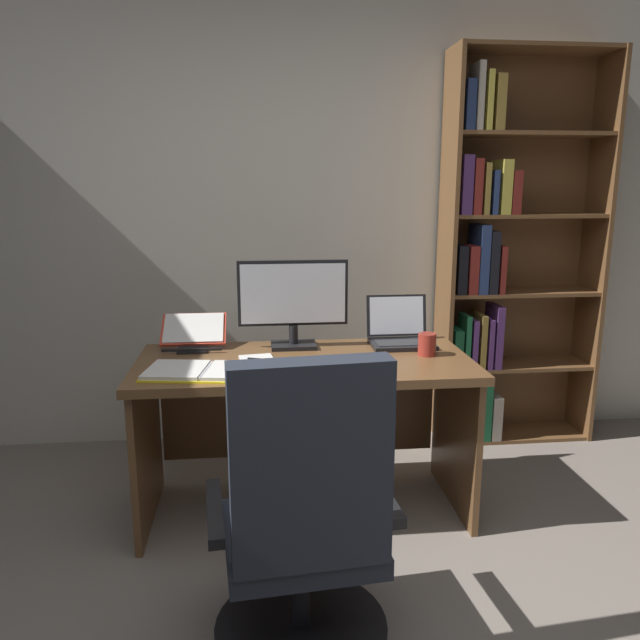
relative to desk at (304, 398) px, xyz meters
The scene contains 13 objects.
wall_back 1.24m from the desk, 82.82° to the left, with size 5.62×0.12×2.73m, color beige.
desk is the anchor object (origin of this frame).
bookshelf 1.49m from the desk, 29.38° to the left, with size 0.93×0.30×2.27m.
office_chair 1.02m from the desk, 94.35° to the right, with size 0.64×0.60×1.06m.
monitor 0.46m from the desk, 103.44° to the left, with size 0.53×0.16×0.43m.
laptop 0.58m from the desk, 16.83° to the left, with size 0.31×0.27×0.23m.
keyboard 0.30m from the desk, 100.38° to the right, with size 0.42×0.15×0.02m, color black.
computer_mouse 0.40m from the desk, 36.76° to the right, with size 0.06×0.10×0.04m, color black.
reading_stand_with_book 0.63m from the desk, 158.88° to the left, with size 0.31×0.25×0.15m.
open_binder 0.55m from the desk, 150.22° to the right, with size 0.55×0.34×0.02m.
notepad 0.32m from the desk, 154.69° to the right, with size 0.15×0.21×0.01m, color silver.
pen 0.31m from the desk, 152.43° to the right, with size 0.01×0.01×0.14m, color black.
coffee_mug 0.64m from the desk, ahead, with size 0.08×0.08×0.11m, color maroon.
Camera 1 is at (-0.33, -1.32, 1.54)m, focal length 34.35 mm.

